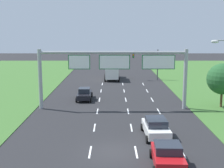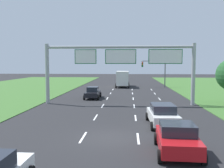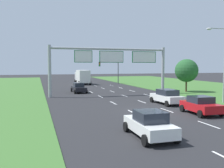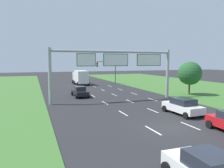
{
  "view_description": "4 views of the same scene",
  "coord_description": "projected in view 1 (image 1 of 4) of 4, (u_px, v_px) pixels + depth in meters",
  "views": [
    {
      "loc": [
        -0.08,
        -22.44,
        9.18
      ],
      "look_at": [
        0.06,
        12.17,
        3.13
      ],
      "focal_mm": 50.0,
      "sensor_mm": 36.0,
      "label": 1
    },
    {
      "loc": [
        1.15,
        -15.44,
        4.68
      ],
      "look_at": [
        -0.84,
        13.88,
        2.3
      ],
      "focal_mm": 40.0,
      "sensor_mm": 36.0,
      "label": 2
    },
    {
      "loc": [
        -10.07,
        -20.97,
        4.28
      ],
      "look_at": [
        -0.32,
        11.23,
        1.76
      ],
      "focal_mm": 40.0,
      "sensor_mm": 36.0,
      "label": 3
    },
    {
      "loc": [
        -10.33,
        -14.34,
        5.31
      ],
      "look_at": [
        0.59,
        15.76,
        1.99
      ],
      "focal_mm": 35.0,
      "sensor_mm": 36.0,
      "label": 4
    }
  ],
  "objects": [
    {
      "name": "sign_gantry",
      "position": [
        115.0,
        67.0,
        35.82
      ],
      "size": [
        17.24,
        0.44,
        7.0
      ],
      "color": "#9EA0A5",
      "rests_on": "ground_plane"
    },
    {
      "name": "ground_plane",
      "position": [
        112.0,
        152.0,
        23.69
      ],
      "size": [
        200.0,
        200.0,
        0.0
      ],
      "primitive_type": "plane",
      "color": "#262628"
    },
    {
      "name": "traffic_light_mast",
      "position": [
        146.0,
        59.0,
        57.27
      ],
      "size": [
        4.76,
        0.49,
        5.6
      ],
      "color": "#47494F",
      "rests_on": "ground_plane"
    },
    {
      "name": "car_far_ahead",
      "position": [
        83.0,
        94.0,
        41.29
      ],
      "size": [
        2.1,
        4.41,
        1.57
      ],
      "rotation": [
        0.0,
        0.0,
        0.02
      ],
      "color": "black",
      "rests_on": "ground_plane"
    },
    {
      "name": "car_lead_silver",
      "position": [
        155.0,
        127.0,
        27.05
      ],
      "size": [
        2.32,
        4.46,
        1.63
      ],
      "rotation": [
        0.0,
        0.0,
        0.04
      ],
      "color": "white",
      "rests_on": "ground_plane"
    },
    {
      "name": "car_mid_lane",
      "position": [
        166.0,
        155.0,
        21.12
      ],
      "size": [
        2.36,
        4.0,
        1.58
      ],
      "rotation": [
        0.0,
        0.0,
        -0.04
      ],
      "color": "red",
      "rests_on": "ground_plane"
    },
    {
      "name": "lane_dashes_inner_right",
      "position": [
        130.0,
        127.0,
        29.6
      ],
      "size": [
        0.14,
        50.4,
        0.01
      ],
      "color": "white",
      "rests_on": "ground_plane"
    },
    {
      "name": "roadside_tree_mid",
      "position": [
        221.0,
        79.0,
        36.73
      ],
      "size": [
        3.68,
        3.68,
        5.3
      ],
      "color": "#513823",
      "rests_on": "ground_plane"
    },
    {
      "name": "lane_dashes_inner_left",
      "position": [
        93.0,
        128.0,
        29.59
      ],
      "size": [
        0.14,
        50.4,
        0.01
      ],
      "color": "white",
      "rests_on": "ground_plane"
    },
    {
      "name": "lane_dashes_slip",
      "position": [
        167.0,
        127.0,
        29.62
      ],
      "size": [
        0.14,
        50.4,
        0.01
      ],
      "color": "white",
      "rests_on": "ground_plane"
    },
    {
      "name": "box_truck",
      "position": [
        110.0,
        70.0,
        58.02
      ],
      "size": [
        2.75,
        7.21,
        3.2
      ],
      "rotation": [
        0.0,
        0.0,
        0.01
      ],
      "color": "silver",
      "rests_on": "ground_plane"
    }
  ]
}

